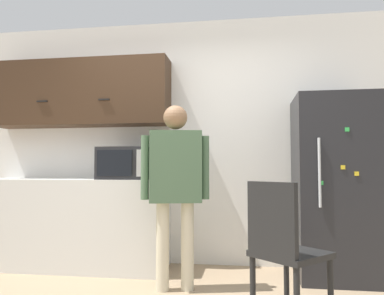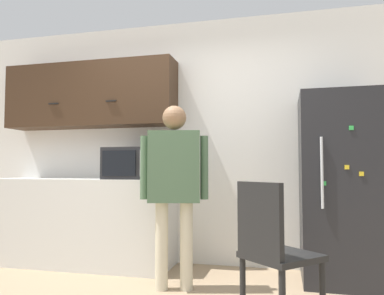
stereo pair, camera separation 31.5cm
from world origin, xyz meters
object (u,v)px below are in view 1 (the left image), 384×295
person (175,177)px  refrigerator (334,187)px  microwave (126,163)px  chair (283,245)px

person → refrigerator: bearing=7.6°
microwave → chair: microwave is taller
microwave → person: 0.81m
microwave → chair: bearing=-37.4°
refrigerator → chair: 1.35m
microwave → refrigerator: 2.07m
refrigerator → chair: bearing=-116.8°
microwave → person: size_ratio=0.32×
refrigerator → person: bearing=-159.1°
chair → refrigerator: bearing=-73.0°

